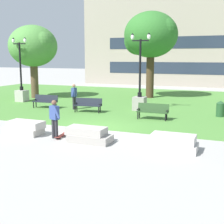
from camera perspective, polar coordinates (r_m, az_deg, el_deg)
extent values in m
plane|color=#A3A09B|center=(15.63, -3.75, -3.09)|extent=(140.00, 140.00, 0.00)
cube|color=#4C8438|center=(24.86, 6.33, 1.83)|extent=(40.00, 20.00, 0.02)
cube|color=#B2ADA3|center=(15.08, -15.93, -3.34)|extent=(1.80, 0.90, 0.32)
cube|color=#BBB6AB|center=(14.91, -15.49, -2.20)|extent=(1.66, 0.83, 0.32)
cube|color=#9E9991|center=(13.20, -4.01, -4.86)|extent=(1.80, 0.90, 0.32)
cube|color=#A6A098|center=(13.20, -4.72, -3.44)|extent=(1.66, 0.83, 0.32)
cube|color=#BCB7B2|center=(12.23, 11.16, -6.25)|extent=(1.80, 0.90, 0.32)
cube|color=beige|center=(12.15, 11.12, -4.80)|extent=(1.66, 0.83, 0.32)
cylinder|color=#28282D|center=(14.01, -10.67, -2.99)|extent=(0.15, 0.15, 0.86)
cylinder|color=#28282D|center=(13.86, -10.13, -3.12)|extent=(0.15, 0.15, 0.86)
cube|color=#334784|center=(13.79, -10.50, -0.10)|extent=(0.45, 0.34, 0.60)
cylinder|color=#334784|center=(14.09, -10.89, 0.36)|extent=(0.38, 0.20, 0.53)
cylinder|color=#334784|center=(13.47, -10.11, -0.06)|extent=(0.38, 0.20, 0.53)
sphere|color=brown|center=(13.72, -10.56, 1.71)|extent=(0.22, 0.22, 0.22)
cube|color=maroon|center=(14.15, -9.27, -4.26)|extent=(0.29, 0.82, 0.02)
cube|color=maroon|center=(14.54, -8.53, -3.76)|extent=(0.21, 0.14, 0.06)
cube|color=maroon|center=(13.75, -10.05, -4.61)|extent=(0.21, 0.14, 0.06)
cylinder|color=silver|center=(14.40, -9.30, -4.24)|extent=(0.04, 0.06, 0.06)
cylinder|color=silver|center=(14.32, -8.50, -4.31)|extent=(0.04, 0.06, 0.06)
cylinder|color=silver|center=(14.02, -10.05, -4.66)|extent=(0.04, 0.06, 0.06)
cylinder|color=silver|center=(13.93, -9.23, -4.73)|extent=(0.04, 0.06, 0.06)
cube|color=#1E232D|center=(22.16, -12.22, 1.82)|extent=(1.82, 0.53, 0.05)
cube|color=#1E232D|center=(22.34, -11.91, 2.50)|extent=(1.80, 0.22, 0.46)
cube|color=black|center=(22.59, -14.06, 2.21)|extent=(0.08, 0.40, 0.04)
cube|color=black|center=(21.72, -10.34, 2.04)|extent=(0.08, 0.40, 0.04)
cylinder|color=black|center=(22.48, -14.16, 1.26)|extent=(0.07, 0.07, 0.41)
cylinder|color=black|center=(21.65, -10.61, 1.07)|extent=(0.07, 0.07, 0.41)
cylinder|color=black|center=(22.75, -13.72, 1.38)|extent=(0.07, 0.07, 0.41)
cylinder|color=black|center=(21.93, -10.19, 1.19)|extent=(0.07, 0.07, 0.41)
cube|color=#1E232D|center=(20.08, -4.50, 1.18)|extent=(1.84, 0.65, 0.05)
cube|color=#1E232D|center=(20.27, -4.27, 1.93)|extent=(1.80, 0.34, 0.46)
cube|color=black|center=(20.35, -6.73, 1.61)|extent=(0.11, 0.40, 0.04)
cube|color=black|center=(19.79, -2.21, 1.43)|extent=(0.11, 0.40, 0.04)
cylinder|color=black|center=(20.25, -6.77, 0.55)|extent=(0.07, 0.07, 0.41)
cylinder|color=black|center=(19.71, -2.45, 0.35)|extent=(0.07, 0.07, 0.41)
cylinder|color=black|center=(20.54, -6.44, 0.69)|extent=(0.07, 0.07, 0.41)
cylinder|color=black|center=(20.01, -2.18, 0.50)|extent=(0.07, 0.07, 0.41)
cube|color=#284723|center=(17.83, 7.37, 0.00)|extent=(1.81, 0.47, 0.05)
cube|color=#284723|center=(18.03, 7.57, 0.85)|extent=(1.80, 0.16, 0.46)
cube|color=black|center=(18.02, 4.78, 0.54)|extent=(0.07, 0.40, 0.04)
cube|color=black|center=(17.63, 10.03, 0.21)|extent=(0.07, 0.40, 0.04)
cylinder|color=black|center=(17.92, 4.74, -0.66)|extent=(0.07, 0.07, 0.41)
cylinder|color=black|center=(17.55, 9.76, -1.00)|extent=(0.07, 0.07, 0.41)
cylinder|color=black|center=(18.22, 5.03, -0.48)|extent=(0.07, 0.07, 0.41)
cylinder|color=black|center=(17.86, 9.97, -0.82)|extent=(0.07, 0.07, 0.41)
cube|color=#ADA89E|center=(25.94, -16.15, 2.86)|extent=(0.80, 0.80, 0.90)
cylinder|color=black|center=(25.88, -16.21, 4.18)|extent=(0.28, 0.28, 0.30)
cylinder|color=black|center=(25.77, -16.40, 7.96)|extent=(0.14, 0.14, 3.72)
cube|color=black|center=(25.78, -16.60, 11.87)|extent=(1.10, 0.08, 0.08)
ellipsoid|color=white|center=(26.13, -17.59, 12.32)|extent=(0.22, 0.22, 0.36)
cone|color=black|center=(26.14, -17.61, 12.75)|extent=(0.20, 0.20, 0.13)
ellipsoid|color=white|center=(25.45, -15.63, 12.49)|extent=(0.22, 0.22, 0.36)
cone|color=black|center=(25.46, -15.65, 12.93)|extent=(0.20, 0.20, 0.13)
cube|color=gray|center=(20.90, 5.05, 1.55)|extent=(0.80, 0.80, 0.90)
cylinder|color=black|center=(20.82, 5.08, 3.19)|extent=(0.28, 0.28, 0.30)
cylinder|color=black|center=(20.68, 5.15, 7.95)|extent=(0.14, 0.14, 3.76)
cube|color=black|center=(20.69, 5.23, 12.87)|extent=(1.10, 0.08, 0.08)
ellipsoid|color=white|center=(20.87, 3.76, 13.53)|extent=(0.22, 0.22, 0.36)
cone|color=black|center=(20.88, 3.77, 14.07)|extent=(0.20, 0.20, 0.13)
ellipsoid|color=white|center=(20.55, 6.75, 13.54)|extent=(0.22, 0.22, 0.36)
cone|color=black|center=(20.56, 6.77, 14.08)|extent=(0.20, 0.20, 0.13)
cylinder|color=brown|center=(27.92, -14.00, 5.92)|extent=(0.65, 0.65, 3.30)
ellipsoid|color=#4C893D|center=(27.87, -14.24, 11.63)|extent=(4.11, 4.11, 3.49)
sphere|color=#4C893D|center=(28.86, -15.56, 10.69)|extent=(2.26, 2.26, 2.26)
sphere|color=#4C893D|center=(26.95, -12.99, 12.18)|extent=(2.05, 2.05, 2.05)
cylinder|color=#42301E|center=(27.37, 6.98, 6.93)|extent=(0.67, 0.67, 4.13)
ellipsoid|color=#2D6B28|center=(27.39, 7.13, 13.87)|extent=(4.55, 4.55, 3.86)
sphere|color=#2D6B28|center=(28.15, 4.83, 12.88)|extent=(2.50, 2.50, 2.50)
sphere|color=#2D6B28|center=(26.69, 9.31, 14.41)|extent=(2.27, 2.27, 2.27)
cylinder|color=#234C28|center=(19.68, 19.18, 0.35)|extent=(0.48, 0.48, 0.80)
cone|color=#234C28|center=(19.61, 19.26, 1.73)|extent=(0.49, 0.49, 0.16)
cylinder|color=#28282D|center=(21.32, -7.03, 1.63)|extent=(0.15, 0.15, 0.86)
cylinder|color=#28282D|center=(21.50, -6.80, 1.71)|extent=(0.15, 0.15, 0.86)
cube|color=#334784|center=(21.31, -6.96, 3.61)|extent=(0.26, 0.41, 0.60)
cylinder|color=#334784|center=(21.14, -7.18, 3.64)|extent=(0.11, 0.24, 0.56)
cylinder|color=#334784|center=(21.48, -6.75, 3.75)|extent=(0.11, 0.24, 0.56)
sphere|color=#9E7051|center=(21.27, -6.98, 4.79)|extent=(0.22, 0.22, 0.22)
cube|color=gray|center=(38.52, 15.47, 12.62)|extent=(29.07, 1.00, 10.99)
cube|color=#232D3D|center=(37.99, 15.14, 7.70)|extent=(21.80, 0.03, 1.40)
cube|color=#232D3D|center=(38.00, 15.36, 12.22)|extent=(21.80, 0.03, 1.40)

